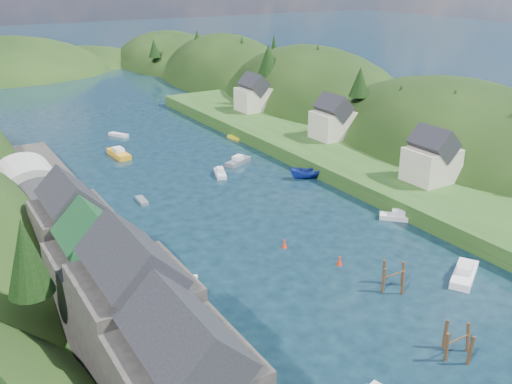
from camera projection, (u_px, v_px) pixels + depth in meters
ground at (188, 173)px, 96.09m from camera, size 600.00×600.00×0.00m
hillside_right at (313, 141)px, 140.45m from camera, size 36.00×245.56×48.00m
far_hills at (42, 100)px, 199.23m from camera, size 103.00×68.00×44.00m
hill_trees at (154, 92)px, 104.75m from camera, size 91.71×152.51×12.22m
quay_left at (102, 285)px, 60.26m from camera, size 12.00×110.00×2.00m
terrace_left_grass at (32, 302)px, 56.78m from camera, size 12.00×110.00×2.50m
quayside_buildings at (121, 300)px, 46.24m from camera, size 8.00×35.84×12.90m
boat_sheds at (38, 195)px, 72.83m from camera, size 7.00×21.00×7.50m
terrace_right at (342, 158)px, 99.79m from camera, size 16.00×120.00×2.40m
right_bank_cottages at (328, 120)px, 106.17m from camera, size 9.00×59.24×8.41m
piling_cluster_near at (457, 345)px, 50.37m from camera, size 3.33×3.10×3.56m
piling_cluster_far at (393, 279)px, 61.18m from camera, size 3.37×3.13×3.37m
channel_buoy_near at (340, 261)px, 66.27m from camera, size 0.70×0.70×1.10m
channel_buoy_far at (284, 244)px, 70.41m from camera, size 0.70×0.70×1.10m
moored_boats at (289, 226)px, 74.96m from camera, size 38.80×95.16×2.11m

